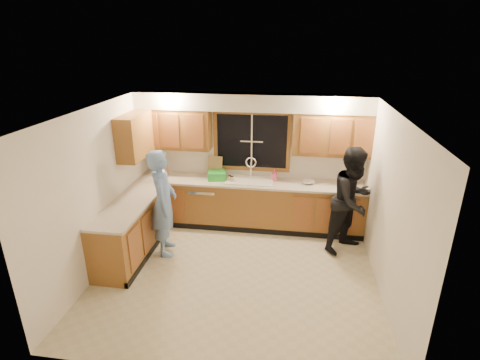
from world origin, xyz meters
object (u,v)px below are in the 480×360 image
object	(u,v)px
dishwasher	(205,204)
soap_bottle	(274,175)
knife_block	(164,170)
dish_crate	(217,175)
bowl	(308,182)
stove	(116,247)
sink	(249,184)
woman	(353,200)
man	(163,203)

from	to	relation	value
dishwasher	soap_bottle	xyz separation A→B (m)	(1.30, 0.11, 0.62)
knife_block	dishwasher	bearing A→B (deg)	-42.36
knife_block	dish_crate	world-z (taller)	knife_block
soap_bottle	bowl	xyz separation A→B (m)	(0.62, -0.07, -0.08)
bowl	knife_block	bearing A→B (deg)	-179.94
dishwasher	soap_bottle	distance (m)	1.44
stove	bowl	world-z (taller)	bowl
dish_crate	soap_bottle	size ratio (longest dim) A/B	1.55
sink	knife_block	xyz separation A→B (m)	(-1.65, 0.02, 0.17)
sink	soap_bottle	size ratio (longest dim) A/B	4.06
bowl	woman	bearing A→B (deg)	-40.54
dishwasher	stove	xyz separation A→B (m)	(-0.95, -1.81, 0.04)
sink	dishwasher	size ratio (longest dim) A/B	1.05
dishwasher	knife_block	xyz separation A→B (m)	(-0.80, 0.04, 0.63)
man	knife_block	world-z (taller)	man
man	bowl	distance (m)	2.60
knife_block	bowl	distance (m)	2.72
stove	knife_block	world-z (taller)	knife_block
dishwasher	stove	world-z (taller)	stove
dish_crate	bowl	bearing A→B (deg)	0.24
stove	knife_block	distance (m)	1.94
dish_crate	soap_bottle	distance (m)	1.07
soap_bottle	bowl	size ratio (longest dim) A/B	0.98
dishwasher	stove	size ratio (longest dim) A/B	0.91
man	soap_bottle	xyz separation A→B (m)	(1.72, 1.21, 0.13)
sink	dishwasher	bearing A→B (deg)	-179.01
sink	stove	size ratio (longest dim) A/B	0.96
woman	bowl	world-z (taller)	woman
man	woman	size ratio (longest dim) A/B	0.99
dish_crate	dishwasher	bearing A→B (deg)	-172.35
dishwasher	man	world-z (taller)	man
stove	soap_bottle	bearing A→B (deg)	40.51
sink	man	bearing A→B (deg)	-138.75
dish_crate	soap_bottle	xyz separation A→B (m)	(1.06, 0.08, 0.03)
bowl	man	bearing A→B (deg)	-154.05
man	bowl	world-z (taller)	man
dish_crate	bowl	world-z (taller)	dish_crate
woman	dish_crate	xyz separation A→B (m)	(-2.40, 0.60, 0.09)
dishwasher	knife_block	world-z (taller)	knife_block
woman	soap_bottle	distance (m)	1.50
man	dish_crate	size ratio (longest dim) A/B	5.46
woman	knife_block	world-z (taller)	woman
woman	knife_block	size ratio (longest dim) A/B	7.65
bowl	stove	bearing A→B (deg)	-147.20
man	knife_block	size ratio (longest dim) A/B	7.57
dishwasher	sink	bearing A→B (deg)	0.99
knife_block	dish_crate	bearing A→B (deg)	-40.02
stove	dish_crate	bearing A→B (deg)	57.23
knife_block	man	bearing A→B (deg)	-111.48
knife_block	soap_bottle	world-z (taller)	knife_block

